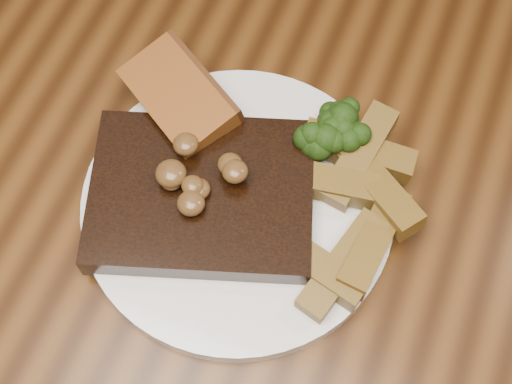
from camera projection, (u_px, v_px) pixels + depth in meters
ground at (249, 379)px, 1.27m from camera, size 4.50×4.50×0.00m
dining_table at (243, 249)px, 0.68m from camera, size 1.60×0.90×0.75m
plate at (238, 206)px, 0.59m from camera, size 0.27×0.27×0.01m
steak at (202, 196)px, 0.57m from camera, size 0.21×0.18×0.03m
steak_bone at (171, 264)px, 0.55m from camera, size 0.14×0.06×0.02m
mushroom_pile at (194, 175)px, 0.55m from camera, size 0.07×0.07×0.03m
garlic_bread at (180, 110)px, 0.61m from camera, size 0.11×0.10×0.02m
potato_wedges at (325, 209)px, 0.57m from camera, size 0.12×0.12×0.02m
broccoli_cluster at (333, 135)px, 0.59m from camera, size 0.07×0.07×0.04m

